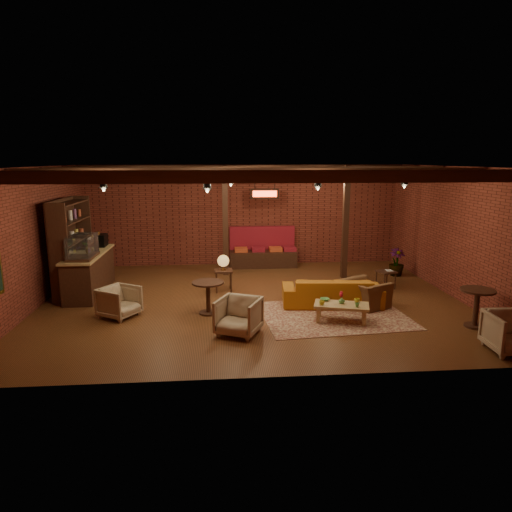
{
  "coord_description": "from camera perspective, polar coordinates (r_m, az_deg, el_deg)",
  "views": [
    {
      "loc": [
        -0.81,
        -10.59,
        3.37
      ],
      "look_at": [
        0.1,
        0.2,
        1.06
      ],
      "focal_mm": 32.0,
      "sensor_mm": 36.0,
      "label": 1
    }
  ],
  "objects": [
    {
      "name": "armchair_a",
      "position": [
        10.35,
        -16.73,
        -5.34
      ],
      "size": [
        0.96,
        0.97,
        0.74
      ],
      "primitive_type": "imported",
      "rotation": [
        0.0,
        0.0,
        1.01
      ],
      "color": "beige",
      "rests_on": "floor"
    },
    {
      "name": "ceiling",
      "position": [
        10.62,
        -0.43,
        11.11
      ],
      "size": [
        10.0,
        8.0,
        0.02
      ],
      "primitive_type": "cube",
      "color": "black",
      "rests_on": "wall_back"
    },
    {
      "name": "banquette",
      "position": [
        14.5,
        0.88,
        0.61
      ],
      "size": [
        2.1,
        0.7,
        1.0
      ],
      "primitive_type": null,
      "color": "maroon",
      "rests_on": "ground"
    },
    {
      "name": "round_table_left",
      "position": [
        10.15,
        -6.01,
        -4.51
      ],
      "size": [
        0.7,
        0.7,
        0.73
      ],
      "color": "black",
      "rests_on": "floor"
    },
    {
      "name": "rug",
      "position": [
        10.26,
        9.67,
        -7.29
      ],
      "size": [
        3.3,
        2.64,
        0.01
      ],
      "primitive_type": "cube",
      "rotation": [
        0.0,
        0.0,
        0.09
      ],
      "color": "maroon",
      "rests_on": "floor"
    },
    {
      "name": "armchair_far",
      "position": [
        9.33,
        29.35,
        -8.16
      ],
      "size": [
        0.81,
        0.77,
        0.8
      ],
      "primitive_type": "imported",
      "rotation": [
        0.0,
        0.0,
        -0.05
      ],
      "color": "beige",
      "rests_on": "floor"
    },
    {
      "name": "service_counter",
      "position": [
        12.32,
        -20.17,
        -0.76
      ],
      "size": [
        0.8,
        2.5,
        1.6
      ],
      "primitive_type": null,
      "color": "black",
      "rests_on": "ground"
    },
    {
      "name": "side_table_lamp",
      "position": [
        11.77,
        -4.11,
        -0.97
      ],
      "size": [
        0.47,
        0.47,
        0.96
      ],
      "rotation": [
        0.0,
        0.0,
        0.02
      ],
      "color": "black",
      "rests_on": "floor"
    },
    {
      "name": "service_sign",
      "position": [
        13.8,
        1.09,
        7.79
      ],
      "size": [
        0.86,
        0.06,
        0.3
      ],
      "primitive_type": "cube",
      "color": "#FA3D19",
      "rests_on": "ceiling"
    },
    {
      "name": "post_left",
      "position": [
        13.31,
        -3.86,
        4.36
      ],
      "size": [
        0.16,
        0.16,
        3.2
      ],
      "primitive_type": "cube",
      "color": "black",
      "rests_on": "ground"
    },
    {
      "name": "armchair_b",
      "position": [
        8.97,
        -2.2,
        -7.31
      ],
      "size": [
        1.01,
        0.99,
        0.8
      ],
      "primitive_type": "imported",
      "rotation": [
        0.0,
        0.0,
        -0.44
      ],
      "color": "beige",
      "rests_on": "floor"
    },
    {
      "name": "plant_counter",
      "position": [
        12.41,
        -19.62,
        1.34
      ],
      "size": [
        0.35,
        0.39,
        0.3
      ],
      "primitive_type": "imported",
      "color": "#337F33",
      "rests_on": "service_counter"
    },
    {
      "name": "round_table_right",
      "position": [
        10.32,
        25.88,
        -5.18
      ],
      "size": [
        0.68,
        0.68,
        0.8
      ],
      "color": "black",
      "rests_on": "floor"
    },
    {
      "name": "wall_left",
      "position": [
        11.53,
        -26.06,
        1.96
      ],
      "size": [
        0.02,
        8.0,
        3.2
      ],
      "primitive_type": "cube",
      "color": "maroon",
      "rests_on": "ground"
    },
    {
      "name": "coffee_table",
      "position": [
        9.81,
        10.57,
        -6.14
      ],
      "size": [
        1.24,
        0.85,
        0.64
      ],
      "rotation": [
        0.0,
        0.0,
        -0.28
      ],
      "color": "olive",
      "rests_on": "floor"
    },
    {
      "name": "wall_back",
      "position": [
        14.72,
        -1.61,
        5.12
      ],
      "size": [
        10.0,
        0.02,
        3.2
      ],
      "primitive_type": "cube",
      "color": "maroon",
      "rests_on": "ground"
    },
    {
      "name": "post_right",
      "position": [
        13.22,
        11.13,
        4.11
      ],
      "size": [
        0.16,
        0.16,
        3.2
      ],
      "primitive_type": "cube",
      "color": "black",
      "rests_on": "ground"
    },
    {
      "name": "shelving_hutch",
      "position": [
        12.45,
        -21.96,
        1.11
      ],
      "size": [
        0.52,
        2.0,
        2.4
      ],
      "primitive_type": null,
      "color": "black",
      "rests_on": "ground"
    },
    {
      "name": "wall_front",
      "position": [
        6.87,
        2.13,
        -2.92
      ],
      "size": [
        10.0,
        0.02,
        3.2
      ],
      "primitive_type": "cube",
      "color": "maroon",
      "rests_on": "ground"
    },
    {
      "name": "plant_tall",
      "position": [
        13.86,
        17.37,
        2.48
      ],
      "size": [
        1.48,
        1.48,
        2.41
      ],
      "primitive_type": "imported",
      "rotation": [
        0.0,
        0.0,
        0.1
      ],
      "color": "#4C7F4C",
      "rests_on": "floor"
    },
    {
      "name": "ceiling_beams",
      "position": [
        10.63,
        -0.43,
        10.46
      ],
      "size": [
        9.8,
        6.4,
        0.22
      ],
      "primitive_type": null,
      "color": "black",
      "rests_on": "ceiling"
    },
    {
      "name": "armchair_right",
      "position": [
        10.88,
        13.53,
        -4.06
      ],
      "size": [
        0.98,
        1.13,
        0.84
      ],
      "primitive_type": "imported",
      "rotation": [
        0.0,
        0.0,
        2.03
      ],
      "color": "brown",
      "rests_on": "floor"
    },
    {
      "name": "sofa",
      "position": [
        10.84,
        9.47,
        -4.39
      ],
      "size": [
        2.37,
        1.12,
        0.67
      ],
      "primitive_type": "imported",
      "rotation": [
        0.0,
        0.0,
        3.04
      ],
      "color": "#A45B16",
      "rests_on": "floor"
    },
    {
      "name": "ceiling_pipe",
      "position": [
        12.23,
        -1.01,
        9.59
      ],
      "size": [
        9.6,
        0.12,
        0.12
      ],
      "primitive_type": "cylinder",
      "rotation": [
        0.0,
        1.57,
        0.0
      ],
      "color": "black",
      "rests_on": "ceiling"
    },
    {
      "name": "side_table_book",
      "position": [
        12.51,
        15.96,
        -1.97
      ],
      "size": [
        0.54,
        0.54,
        0.5
      ],
      "rotation": [
        0.0,
        0.0,
        0.31
      ],
      "color": "black",
      "rests_on": "floor"
    },
    {
      "name": "wall_right",
      "position": [
        12.21,
        23.71,
        2.67
      ],
      "size": [
        0.02,
        8.0,
        3.2
      ],
      "primitive_type": "cube",
      "color": "maroon",
      "rests_on": "ground"
    },
    {
      "name": "floor",
      "position": [
        11.15,
        -0.41,
        -5.57
      ],
      "size": [
        10.0,
        10.0,
        0.0
      ],
      "primitive_type": "plane",
      "color": "#3A210E",
      "rests_on": "ground"
    },
    {
      "name": "ceiling_spotlights",
      "position": [
        10.64,
        -0.43,
        9.28
      ],
      "size": [
        6.4,
        4.4,
        0.28
      ],
      "primitive_type": null,
      "color": "black",
      "rests_on": "ceiling"
    }
  ]
}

